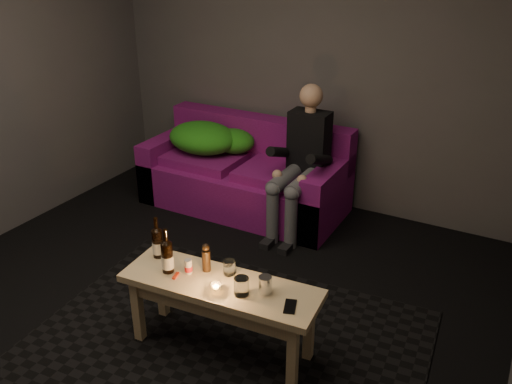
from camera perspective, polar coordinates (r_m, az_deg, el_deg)
floor at (r=3.68m, az=-9.22°, el=-13.89°), size 4.50×4.50×0.00m
room at (r=3.32m, az=-6.20°, el=13.56°), size 4.50×4.50×4.50m
rug at (r=3.52m, az=-3.12°, el=-15.56°), size 2.51×1.91×0.01m
sofa at (r=5.05m, az=-1.04°, el=1.63°), size 1.85×0.83×0.80m
green_blanket at (r=5.12m, az=-4.99°, el=5.64°), size 0.81×0.55×0.28m
person at (r=4.53m, az=4.80°, el=3.54°), size 0.33×0.77×1.23m
coffee_table at (r=3.25m, az=-3.75°, el=-10.75°), size 1.22×0.47×0.49m
beer_bottle_a at (r=3.43m, az=-10.32°, el=-5.25°), size 0.07×0.07×0.27m
beer_bottle_b at (r=3.27m, az=-9.33°, el=-6.70°), size 0.07×0.07×0.29m
salt_shaker at (r=3.27m, az=-7.13°, el=-7.79°), size 0.06×0.06×0.09m
pepper_mill at (r=3.27m, az=-5.25°, el=-7.21°), size 0.06×0.06×0.14m
tumbler_back at (r=3.24m, az=-2.82°, el=-7.93°), size 0.09×0.09×0.09m
tealight at (r=3.11m, az=-4.25°, el=-10.07°), size 0.07×0.07×0.05m
tumbler_front at (r=3.07m, az=-1.54°, el=-9.88°), size 0.09×0.09×0.11m
steel_cup at (r=3.08m, az=0.96°, el=-9.73°), size 0.10×0.10×0.10m
smartphone at (r=3.00m, az=3.61°, el=-11.93°), size 0.10×0.14×0.01m
red_lighter at (r=3.27m, az=-8.45°, el=-8.71°), size 0.03×0.07×0.01m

